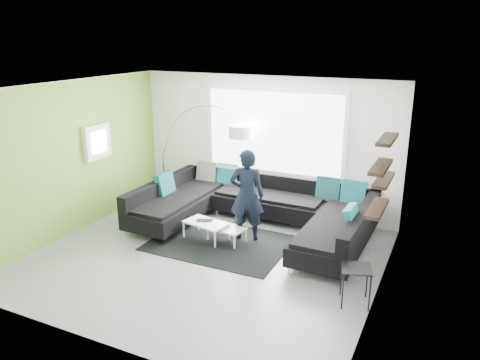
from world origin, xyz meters
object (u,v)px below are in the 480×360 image
laptop (205,221)px  person (247,195)px  arc_lamp (163,154)px  side_table (355,285)px  coffee_table (216,232)px  sectional_sofa (253,212)px

laptop → person: bearing=-2.0°
arc_lamp → side_table: 5.22m
coffee_table → person: (0.47, 0.30, 0.67)m
person → laptop: bearing=7.9°
arc_lamp → side_table: (4.64, -2.23, -0.84)m
sectional_sofa → arc_lamp: size_ratio=1.90×
sectional_sofa → coffee_table: size_ratio=4.21×
laptop → coffee_table: bearing=-22.2°
coffee_table → side_table: size_ratio=1.86×
coffee_table → person: person is taller
side_table → person: 2.64m
sectional_sofa → person: bearing=-83.9°
arc_lamp → laptop: arc_lamp is taller
arc_lamp → side_table: size_ratio=4.11×
arc_lamp → person: arc_lamp is taller
side_table → person: (-2.23, 1.30, 0.57)m
sectional_sofa → person: (0.03, -0.33, 0.44)m
laptop → side_table: bearing=-45.6°
person → side_table: bearing=132.6°
arc_lamp → person: bearing=-20.1°
sectional_sofa → person: 0.55m
sectional_sofa → person: person is taller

